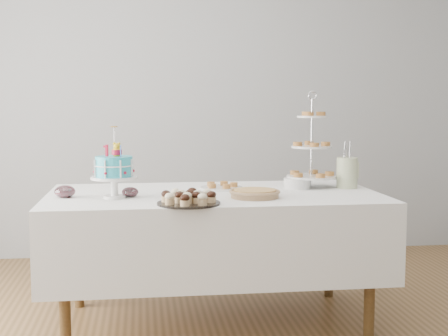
{
  "coord_description": "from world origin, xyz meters",
  "views": [
    {
      "loc": [
        -0.42,
        -3.27,
        1.29
      ],
      "look_at": [
        0.06,
        0.3,
        0.92
      ],
      "focal_mm": 50.0,
      "sensor_mm": 36.0,
      "label": 1
    }
  ],
  "objects": [
    {
      "name": "birthday_cake",
      "position": [
        -0.57,
        0.17,
        0.88
      ],
      "size": [
        0.26,
        0.26,
        0.4
      ],
      "rotation": [
        0.0,
        0.0,
        -0.41
      ],
      "color": "white",
      "rests_on": "table"
    },
    {
      "name": "jam_bowl_a",
      "position": [
        -0.48,
        0.21,
        0.8
      ],
      "size": [
        0.09,
        0.09,
        0.06
      ],
      "color": "silver",
      "rests_on": "table"
    },
    {
      "name": "cupcake_tray",
      "position": [
        -0.18,
        -0.09,
        0.81
      ],
      "size": [
        0.33,
        0.33,
        0.08
      ],
      "color": "black",
      "rests_on": "table"
    },
    {
      "name": "tiered_stand",
      "position": [
        0.63,
        0.47,
        1.02
      ],
      "size": [
        0.31,
        0.31,
        0.6
      ],
      "color": "silver",
      "rests_on": "table"
    },
    {
      "name": "plate_stack",
      "position": [
        0.53,
        0.42,
        0.8
      ],
      "size": [
        0.17,
        0.17,
        0.06
      ],
      "color": "white",
      "rests_on": "table"
    },
    {
      "name": "jam_bowl_b",
      "position": [
        -0.84,
        0.23,
        0.8
      ],
      "size": [
        0.12,
        0.12,
        0.07
      ],
      "color": "silver",
      "rests_on": "table"
    },
    {
      "name": "table",
      "position": [
        0.0,
        0.3,
        0.54
      ],
      "size": [
        1.92,
        1.02,
        0.77
      ],
      "color": "white",
      "rests_on": "floor"
    },
    {
      "name": "walls",
      "position": [
        0.0,
        0.0,
        1.35
      ],
      "size": [
        5.04,
        4.04,
        2.7
      ],
      "color": "#9A9D9F",
      "rests_on": "floor"
    },
    {
      "name": "utensil_pitcher",
      "position": [
        0.84,
        0.41,
        0.87
      ],
      "size": [
        0.14,
        0.13,
        0.29
      ],
      "rotation": [
        0.0,
        0.0,
        -0.11
      ],
      "color": "#EBE7CB",
      "rests_on": "table"
    },
    {
      "name": "pie",
      "position": [
        0.2,
        0.09,
        0.8
      ],
      "size": [
        0.28,
        0.28,
        0.04
      ],
      "color": "#A67D5A",
      "rests_on": "table"
    },
    {
      "name": "pastry_plate",
      "position": [
        0.07,
        0.46,
        0.79
      ],
      "size": [
        0.26,
        0.26,
        0.04
      ],
      "color": "white",
      "rests_on": "table"
    }
  ]
}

